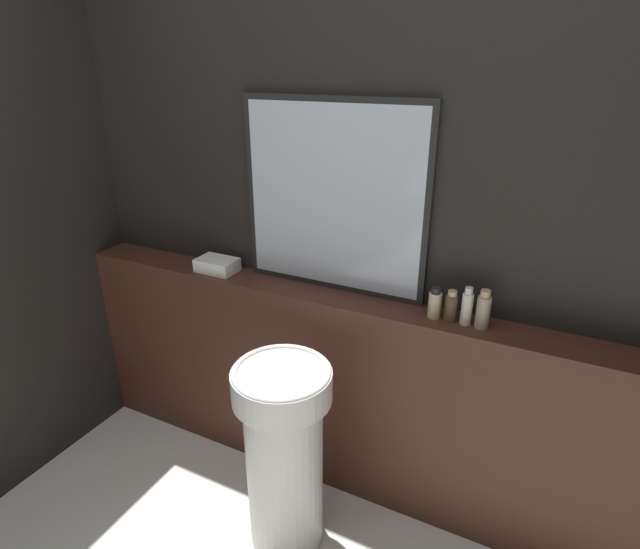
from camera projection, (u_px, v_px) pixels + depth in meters
name	position (u px, v px, depth m)	size (l,w,h in m)	color
wall_back	(347.00, 227.00, 2.13)	(8.00, 0.06, 2.50)	black
vanity_counter	(333.00, 390.00, 2.33)	(2.67, 0.19, 0.98)	#422319
pedestal_sink	(284.00, 452.00, 2.00)	(0.38, 0.38, 0.85)	silver
mirror	(333.00, 199.00, 2.06)	(0.82, 0.03, 0.81)	black
towel_stack	(217.00, 265.00, 2.38)	(0.19, 0.13, 0.06)	white
shampoo_bottle	(435.00, 304.00, 1.94)	(0.05, 0.05, 0.13)	#C6B284
conditioner_bottle	(451.00, 307.00, 1.91)	(0.05, 0.05, 0.13)	#4C3823
lotion_bottle	(467.00, 307.00, 1.88)	(0.04, 0.04, 0.15)	beige
body_wash_bottle	(483.00, 310.00, 1.86)	(0.05, 0.05, 0.15)	gray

